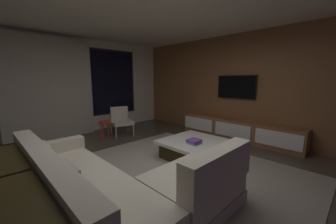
{
  "coord_description": "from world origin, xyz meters",
  "views": [
    {
      "loc": [
        -1.91,
        -2.14,
        1.54
      ],
      "look_at": [
        1.44,
        1.24,
        0.75
      ],
      "focal_mm": 20.87,
      "sensor_mm": 36.0,
      "label": 1
    }
  ],
  "objects": [
    {
      "name": "media_wall",
      "position": [
        3.06,
        0.0,
        1.35
      ],
      "size": [
        0.12,
        7.8,
        2.7
      ],
      "color": "brown",
      "rests_on": "floor"
    },
    {
      "name": "coffee_table",
      "position": [
        1.05,
        0.1,
        0.19
      ],
      "size": [
        1.16,
        1.16,
        0.36
      ],
      "color": "#332913",
      "rests_on": "floor"
    },
    {
      "name": "media_console",
      "position": [
        2.77,
        0.05,
        0.25
      ],
      "size": [
        0.46,
        3.1,
        0.52
      ],
      "color": "brown",
      "rests_on": "floor"
    },
    {
      "name": "floor",
      "position": [
        0.0,
        0.0,
        0.0
      ],
      "size": [
        9.2,
        9.2,
        0.0
      ],
      "primitive_type": "plane",
      "color": "#473D33"
    },
    {
      "name": "back_wall_with_window",
      "position": [
        -0.06,
        3.62,
        1.34
      ],
      "size": [
        6.6,
        0.3,
        2.7
      ],
      "color": "silver",
      "rests_on": "floor"
    },
    {
      "name": "side_stool",
      "position": [
        0.4,
        2.56,
        0.37
      ],
      "size": [
        0.32,
        0.32,
        0.46
      ],
      "color": "red",
      "rests_on": "floor"
    },
    {
      "name": "book_stack_on_coffee_table",
      "position": [
        0.9,
        0.01,
        0.4
      ],
      "size": [
        0.26,
        0.22,
        0.08
      ],
      "color": "#978CD0",
      "rests_on": "coffee_table"
    },
    {
      "name": "accent_chair_near_window",
      "position": [
        0.92,
        2.6,
        0.43
      ],
      "size": [
        0.67,
        0.68,
        0.78
      ],
      "color": "#B2ADA0",
      "rests_on": "floor"
    },
    {
      "name": "sectional_couch",
      "position": [
        -0.91,
        -0.22,
        0.29
      ],
      "size": [
        1.98,
        2.5,
        0.82
      ],
      "color": "#B1A997",
      "rests_on": "floor"
    },
    {
      "name": "area_rug",
      "position": [
        0.35,
        -0.1,
        0.01
      ],
      "size": [
        3.2,
        3.8,
        0.01
      ],
      "primitive_type": "cube",
      "color": "gray",
      "rests_on": "floor"
    },
    {
      "name": "mounted_tv",
      "position": [
        2.95,
        0.25,
        1.35
      ],
      "size": [
        0.05,
        1.03,
        0.6
      ],
      "color": "black"
    },
    {
      "name": "console_table_behind_couch",
      "position": [
        -1.82,
        -0.09,
        0.41
      ],
      "size": [
        0.4,
        2.1,
        0.74
      ],
      "color": "#332913",
      "rests_on": "floor"
    }
  ]
}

